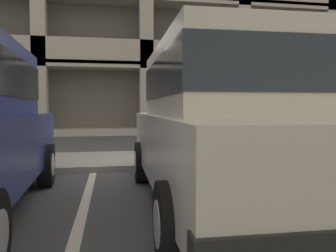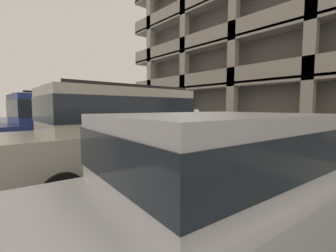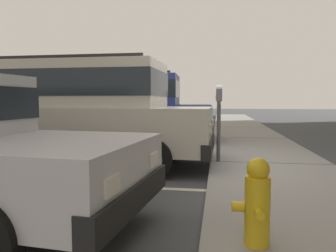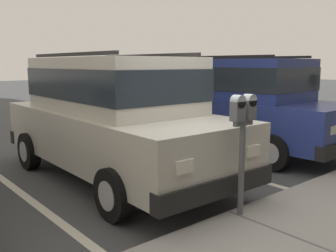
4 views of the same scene
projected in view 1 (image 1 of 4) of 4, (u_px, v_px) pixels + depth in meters
ground_plane at (178, 175)px, 6.20m from camera, size 80.00×80.00×0.10m
sidewalk at (166, 159)px, 7.47m from camera, size 40.00×2.20×0.12m
parking_stall_lines at (295, 186)px, 5.09m from camera, size 12.76×4.80×0.01m
silver_suv at (223, 119)px, 4.03m from camera, size 2.07×4.81×2.03m
parking_meter_near at (173, 110)px, 6.47m from camera, size 0.35×0.12×1.42m
fire_hydrant at (324, 141)px, 7.41m from camera, size 0.30×0.30×0.70m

